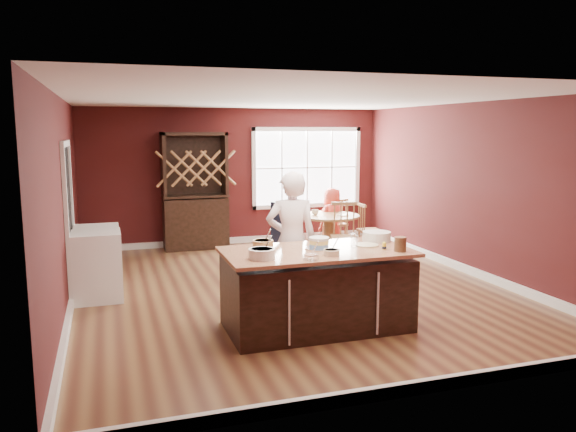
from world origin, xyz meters
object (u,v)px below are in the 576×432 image
object	(u,v)px
dining_table	(329,227)
chair_north	(334,222)
toddler	(284,211)
kitchen_island	(317,291)
baker	(291,241)
hutch	(195,191)
layer_cake	(319,243)
chair_east	(370,228)
chair_south	(345,235)
seated_woman	(332,219)
washer	(97,266)
dryer	(98,257)
high_chair	(286,227)

from	to	relation	value
dining_table	chair_north	xyz separation A→B (m)	(0.42, 0.74, -0.05)
dining_table	toddler	world-z (taller)	toddler
kitchen_island	baker	distance (m)	0.88
kitchen_island	hutch	world-z (taller)	hutch
layer_cake	kitchen_island	bearing A→B (deg)	-128.22
baker	chair_east	size ratio (longest dim) A/B	1.86
kitchen_island	chair_south	world-z (taller)	chair_south
seated_woman	hutch	world-z (taller)	hutch
chair_south	seated_woman	xyz separation A→B (m)	(0.32, 1.33, 0.05)
chair_south	chair_north	distance (m)	1.69
layer_cake	hutch	distance (m)	4.86
chair_south	hutch	xyz separation A→B (m)	(-2.14, 2.26, 0.57)
layer_cake	chair_east	bearing A→B (deg)	55.46
dining_table	baker	world-z (taller)	baker
dining_table	washer	world-z (taller)	washer
chair_east	hutch	xyz separation A→B (m)	(-3.00, 1.46, 0.64)
kitchen_island	layer_cake	bearing A→B (deg)	51.78
hutch	dryer	bearing A→B (deg)	-127.64
layer_cake	high_chair	world-z (taller)	layer_cake
baker	toddler	xyz separation A→B (m)	(0.86, 3.07, -0.07)
chair_east	high_chair	distance (m)	1.56
dining_table	hutch	xyz separation A→B (m)	(-2.20, 1.39, 0.58)
chair_south	chair_north	xyz separation A→B (m)	(0.48, 1.62, -0.06)
dryer	layer_cake	bearing A→B (deg)	-45.58
seated_woman	washer	size ratio (longest dim) A/B	1.28
dining_table	layer_cake	bearing A→B (deg)	-113.84
washer	hutch	bearing A→B (deg)	58.90
kitchen_island	layer_cake	xyz separation A→B (m)	(0.05, 0.06, 0.55)
kitchen_island	chair_south	xyz separation A→B (m)	(1.50, 2.61, 0.10)
dining_table	baker	size ratio (longest dim) A/B	0.63
dining_table	layer_cake	xyz separation A→B (m)	(-1.51, -3.42, 0.45)
kitchen_island	high_chair	distance (m)	3.92
chair_east	chair_north	size ratio (longest dim) A/B	0.98
seated_woman	washer	xyz separation A→B (m)	(-4.23, -2.01, -0.13)
dryer	washer	bearing A→B (deg)	-90.00
layer_cake	chair_east	size ratio (longest dim) A/B	0.34
high_chair	chair_south	bearing A→B (deg)	-76.64
dryer	kitchen_island	bearing A→B (deg)	-46.82
high_chair	dining_table	bearing A→B (deg)	-40.67
hutch	washer	bearing A→B (deg)	-121.10
kitchen_island	dryer	bearing A→B (deg)	133.18
baker	layer_cake	size ratio (longest dim) A/B	5.43
chair_north	seated_woman	size ratio (longest dim) A/B	0.81
chair_north	kitchen_island	bearing A→B (deg)	42.95
toddler	washer	bearing A→B (deg)	-149.50
toddler	washer	world-z (taller)	toddler
kitchen_island	chair_north	distance (m)	4.67
high_chair	dryer	xyz separation A→B (m)	(-3.27, -1.26, -0.06)
chair_north	hutch	distance (m)	2.77
baker	chair_south	distance (m)	2.44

